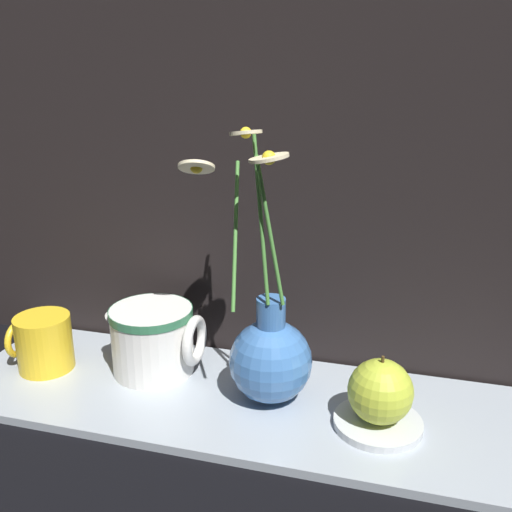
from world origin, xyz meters
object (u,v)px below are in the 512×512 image
vase_with_flowers (270,354)px  yellow_mug (44,341)px  orange_fruit (380,391)px  ceramic_pitcher (154,337)px

vase_with_flowers → yellow_mug: size_ratio=4.03×
orange_fruit → vase_with_flowers: bearing=169.6°
ceramic_pitcher → orange_fruit: 0.34m
yellow_mug → orange_fruit: bearing=-2.7°
orange_fruit → ceramic_pitcher: bearing=170.5°
ceramic_pitcher → orange_fruit: size_ratio=1.63×
ceramic_pitcher → vase_with_flowers: bearing=-8.8°
ceramic_pitcher → orange_fruit: ceramic_pitcher is taller
yellow_mug → vase_with_flowers: bearing=0.7°
vase_with_flowers → orange_fruit: bearing=-10.4°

